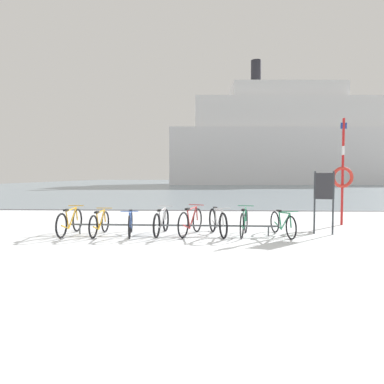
# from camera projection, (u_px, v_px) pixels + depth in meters

# --- Properties ---
(ground) EXTENTS (80.00, 132.00, 0.08)m
(ground) POSITION_uv_depth(u_px,v_px,m) (199.00, 185.00, 59.86)
(ground) COLOR silver
(bike_rack) EXTENTS (5.95, 0.16, 0.31)m
(bike_rack) POSITION_uv_depth(u_px,v_px,m) (172.00, 226.00, 9.41)
(bike_rack) COLOR #4C5156
(bike_rack) RESTS_ON ground
(bicycle_0) EXTENTS (0.46, 1.77, 0.80)m
(bicycle_0) POSITION_uv_depth(u_px,v_px,m) (70.00, 222.00, 9.48)
(bicycle_0) COLOR black
(bicycle_0) RESTS_ON ground
(bicycle_1) EXTENTS (0.46, 1.59, 0.74)m
(bicycle_1) POSITION_uv_depth(u_px,v_px,m) (100.00, 223.00, 9.42)
(bicycle_1) COLOR black
(bicycle_1) RESTS_ON ground
(bicycle_2) EXTENTS (0.47, 1.65, 0.74)m
(bicycle_2) POSITION_uv_depth(u_px,v_px,m) (130.00, 223.00, 9.38)
(bicycle_2) COLOR black
(bicycle_2) RESTS_ON ground
(bicycle_3) EXTENTS (0.46, 1.76, 0.79)m
(bicycle_3) POSITION_uv_depth(u_px,v_px,m) (162.00, 222.00, 9.53)
(bicycle_3) COLOR black
(bicycle_3) RESTS_ON ground
(bicycle_4) EXTENTS (0.68, 1.67, 0.83)m
(bicycle_4) POSITION_uv_depth(u_px,v_px,m) (191.00, 222.00, 9.46)
(bicycle_4) COLOR black
(bicycle_4) RESTS_ON ground
(bicycle_5) EXTENTS (0.58, 1.76, 0.82)m
(bicycle_5) POSITION_uv_depth(u_px,v_px,m) (218.00, 222.00, 9.40)
(bicycle_5) COLOR black
(bicycle_5) RESTS_ON ground
(bicycle_6) EXTENTS (0.52, 1.62, 0.82)m
(bicycle_6) POSITION_uv_depth(u_px,v_px,m) (244.00, 222.00, 9.34)
(bicycle_6) COLOR black
(bicycle_6) RESTS_ON ground
(bicycle_7) EXTENTS (0.50, 1.69, 0.74)m
(bicycle_7) POSITION_uv_depth(u_px,v_px,m) (283.00, 224.00, 9.30)
(bicycle_7) COLOR black
(bicycle_7) RESTS_ON ground
(info_sign) EXTENTS (0.54, 0.19, 1.81)m
(info_sign) POSITION_uv_depth(u_px,v_px,m) (324.00, 192.00, 9.53)
(info_sign) COLOR #33383D
(info_sign) RESTS_ON ground
(rescue_post) EXTENTS (0.72, 0.11, 3.61)m
(rescue_post) POSITION_uv_depth(u_px,v_px,m) (343.00, 174.00, 11.31)
(rescue_post) COLOR red
(rescue_post) RESTS_ON ground
(ferry_ship) EXTENTS (45.26, 12.45, 22.77)m
(ferry_ship) POSITION_uv_depth(u_px,v_px,m) (290.00, 143.00, 62.04)
(ferry_ship) COLOR white
(ferry_ship) RESTS_ON ground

